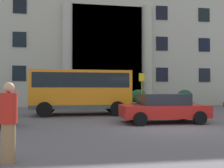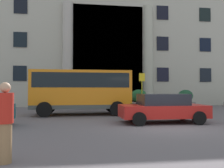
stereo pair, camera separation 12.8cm
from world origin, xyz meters
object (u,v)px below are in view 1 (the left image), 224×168
object	(u,v)px
orange_minibus	(81,89)
bus_stop_sign	(142,88)
hedge_planter_west	(92,100)
hedge_planter_entrance_left	(185,99)
pedestrian_woman_with_bag	(8,122)
hedge_planter_far_west	(138,99)
parked_estate_mid	(163,108)
scooter_by_planter	(138,110)

from	to	relation	value
orange_minibus	bus_stop_sign	world-z (taller)	bus_stop_sign
bus_stop_sign	hedge_planter_west	xyz separation A→B (m)	(-3.53, 2.67, -1.00)
hedge_planter_entrance_left	pedestrian_woman_with_bag	distance (m)	18.55
hedge_planter_west	hedge_planter_far_west	xyz separation A→B (m)	(4.05, 0.37, 0.04)
bus_stop_sign	parked_estate_mid	distance (m)	6.46
orange_minibus	scooter_by_planter	world-z (taller)	orange_minibus
bus_stop_sign	parked_estate_mid	world-z (taller)	bus_stop_sign
hedge_planter_west	hedge_planter_entrance_left	bearing A→B (deg)	1.01
orange_minibus	scooter_by_planter	bearing A→B (deg)	-37.14
bus_stop_sign	hedge_planter_west	world-z (taller)	bus_stop_sign
scooter_by_planter	pedestrian_woman_with_bag	size ratio (longest dim) A/B	1.16
orange_minibus	parked_estate_mid	world-z (taller)	orange_minibus
scooter_by_planter	hedge_planter_far_west	bearing A→B (deg)	70.45
orange_minibus	pedestrian_woman_with_bag	world-z (taller)	orange_minibus
bus_stop_sign	pedestrian_woman_with_bag	size ratio (longest dim) A/B	1.62
hedge_planter_west	scooter_by_planter	size ratio (longest dim) A/B	0.85
hedge_planter_entrance_left	hedge_planter_west	bearing A→B (deg)	-178.99
hedge_planter_entrance_left	hedge_planter_far_west	distance (m)	4.24
pedestrian_woman_with_bag	hedge_planter_far_west	bearing A→B (deg)	-166.06
parked_estate_mid	scooter_by_planter	world-z (taller)	parked_estate_mid
pedestrian_woman_with_bag	bus_stop_sign	bearing A→B (deg)	-169.34
orange_minibus	hedge_planter_entrance_left	world-z (taller)	orange_minibus
bus_stop_sign	scooter_by_planter	world-z (taller)	bus_stop_sign
bus_stop_sign	pedestrian_woman_with_bag	world-z (taller)	bus_stop_sign
scooter_by_planter	orange_minibus	bearing A→B (deg)	138.73
hedge_planter_far_west	scooter_by_planter	size ratio (longest dim) A/B	0.80
orange_minibus	hedge_planter_west	bearing A→B (deg)	77.00
orange_minibus	scooter_by_planter	xyz separation A→B (m)	(3.13, -2.32, -1.21)
bus_stop_sign	hedge_planter_far_west	xyz separation A→B (m)	(0.53, 3.05, -0.96)
hedge_planter_west	scooter_by_planter	world-z (taller)	hedge_planter_west
hedge_planter_west	parked_estate_mid	world-z (taller)	hedge_planter_west
scooter_by_planter	parked_estate_mid	bearing A→B (deg)	-75.49
hedge_planter_entrance_left	bus_stop_sign	bearing A→B (deg)	-149.39
orange_minibus	scooter_by_planter	size ratio (longest dim) A/B	3.04
orange_minibus	hedge_planter_west	world-z (taller)	orange_minibus
bus_stop_sign	scooter_by_planter	size ratio (longest dim) A/B	1.40
parked_estate_mid	scooter_by_planter	distance (m)	2.21
hedge_planter_entrance_left	pedestrian_woman_with_bag	bearing A→B (deg)	-126.69
hedge_planter_entrance_left	pedestrian_woman_with_bag	xyz separation A→B (m)	(-11.08, -14.87, 0.11)
bus_stop_sign	hedge_planter_entrance_left	xyz separation A→B (m)	(4.76, 2.82, -0.97)
orange_minibus	hedge_planter_entrance_left	size ratio (longest dim) A/B	3.84
hedge_planter_west	pedestrian_woman_with_bag	world-z (taller)	pedestrian_woman_with_bag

